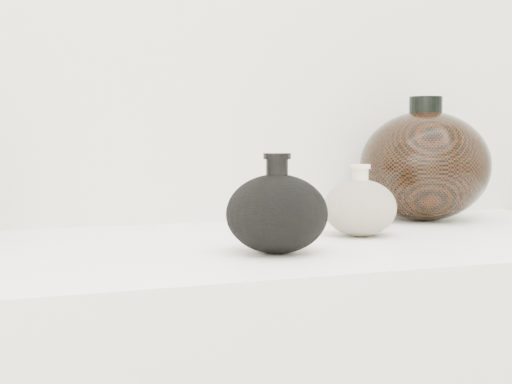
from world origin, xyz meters
name	(u,v)px	position (x,y,z in m)	size (l,w,h in m)	color
black_gourd_vase	(277,213)	(-0.03, 0.85, 0.95)	(0.16, 0.16, 0.12)	black
cream_gourd_vase	(360,207)	(0.15, 0.95, 0.94)	(0.11, 0.11, 0.10)	beige
right_round_pot	(425,165)	(0.35, 1.09, 1.00)	(0.28, 0.28, 0.21)	black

